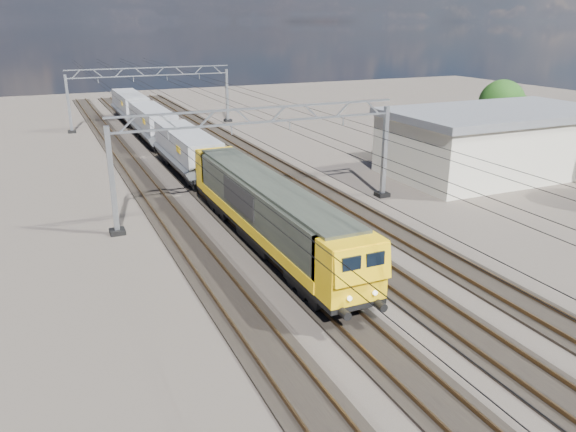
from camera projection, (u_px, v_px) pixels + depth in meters
name	position (u px, v px, depth m)	size (l,w,h in m)	color
ground	(287.00, 233.00, 34.35)	(160.00, 160.00, 0.00)	#29241E
track_outer_west	(191.00, 247.00, 32.00)	(2.60, 140.00, 0.30)	black
track_loco	(256.00, 236.00, 33.55)	(2.60, 140.00, 0.30)	black
track_inner_east	(316.00, 227.00, 35.10)	(2.60, 140.00, 0.30)	black
track_outer_east	(371.00, 218.00, 36.64)	(2.60, 140.00, 0.30)	black
catenary_gantry_mid	(262.00, 157.00, 36.51)	(19.90, 0.90, 7.11)	#959CA3
catenary_gantry_far	(152.00, 95.00, 67.55)	(19.90, 0.90, 7.11)	#959CA3
overhead_wires	(240.00, 119.00, 39.36)	(12.03, 140.00, 0.53)	black
locomotive	(267.00, 209.00, 31.26)	(2.76, 21.10, 3.62)	black
hopper_wagon_lead	(187.00, 149.00, 46.54)	(3.38, 13.00, 3.25)	black
hopper_wagon_mid	(153.00, 122.00, 58.79)	(3.38, 13.00, 3.25)	black
hopper_wagon_third	(130.00, 105.00, 71.03)	(3.38, 13.00, 3.25)	black
industrial_shed	(496.00, 141.00, 47.13)	(18.60, 10.60, 5.40)	beige
tree_far	(505.00, 105.00, 56.54)	(5.08, 4.68, 6.79)	#3E2D1C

